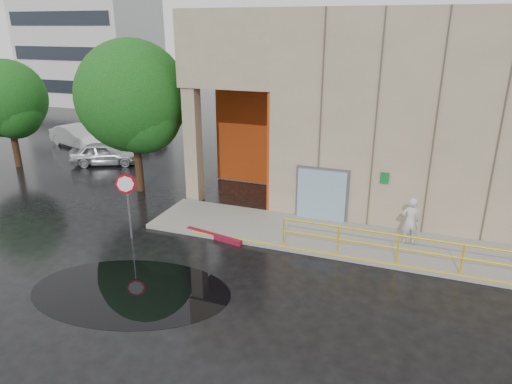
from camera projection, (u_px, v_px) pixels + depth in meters
ground at (268, 299)px, 13.04m from camera, size 120.00×120.00×0.00m
sidewalk at (420, 251)px, 15.69m from camera, size 20.00×3.00×0.15m
building at (463, 104)px, 19.63m from camera, size 20.00×10.17×8.00m
guardrail at (429, 254)px, 14.21m from camera, size 9.56×0.06×1.03m
distant_building at (88, 24)px, 44.21m from camera, size 12.00×8.08×15.00m
person at (410, 221)px, 15.78m from camera, size 0.73×0.60×1.72m
stop_sign at (127, 192)px, 16.19m from camera, size 0.68×0.39×2.49m
red_curb at (214, 236)px, 16.77m from camera, size 2.39×0.64×0.18m
puddle at (131, 291)px, 13.44m from camera, size 6.59×4.75×0.01m
car_a at (105, 154)px, 25.52m from camera, size 4.02×2.88×1.27m
car_b at (76, 136)px, 29.41m from camera, size 4.39×2.66×1.37m
car_c at (129, 132)px, 30.30m from camera, size 5.35×2.65×1.49m
tree_near at (135, 101)px, 20.17m from camera, size 4.96×4.96×6.92m
tree_far at (9, 102)px, 24.12m from camera, size 4.12×4.12×5.79m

